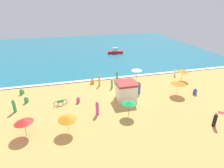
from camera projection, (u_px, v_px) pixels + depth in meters
The scene contains 26 objects.
ground_plane at pixel (121, 95), 27.33m from camera, with size 60.00×60.00×0.00m, color #E0A856.
ocean_water at pixel (91, 49), 52.04m from camera, with size 60.00×44.00×0.10m, color teal.
wave_breaker_foam at pixel (110, 78), 32.85m from camera, with size 57.00×0.70×0.01m, color white.
lifeguard_cabana at pixel (126, 91), 25.53m from camera, with size 2.76×2.62×2.56m.
beach_umbrella_0 at pixel (67, 118), 18.91m from camera, with size 1.93×1.95×1.98m.
beach_umbrella_1 at pixel (178, 83), 26.62m from camera, with size 2.94×2.94×2.15m.
beach_umbrella_2 at pixel (23, 121), 18.43m from camera, with size 2.60×2.60×2.03m.
beach_umbrella_3 at pixel (137, 70), 31.47m from camera, with size 2.39×2.39×2.16m.
beach_umbrella_4 at pixel (129, 102), 21.63m from camera, with size 2.20×2.20×2.06m.
beach_umbrella_5 at pixel (183, 71), 31.44m from camera, with size 2.65×2.65×2.04m.
parked_bicycle at pixel (60, 102), 24.46m from camera, with size 1.79×0.43×0.76m.
beachgoer_0 at pixel (14, 106), 22.80m from camera, with size 0.53×0.53×1.69m.
beachgoer_1 at pixel (26, 100), 25.05m from camera, with size 0.52×0.52×0.95m.
beachgoer_2 at pixel (99, 81), 29.84m from camera, with size 0.33×0.33×1.85m.
beachgoer_3 at pixel (195, 92), 27.28m from camera, with size 0.54×0.54×0.95m.
beachgoer_4 at pixel (139, 88), 27.42m from camera, with size 0.41×0.41×1.76m.
beachgoer_5 at pixel (78, 100), 25.12m from camera, with size 0.51×0.51×0.89m.
beachgoer_6 at pixel (112, 84), 29.09m from camera, with size 0.43×0.43×1.53m.
beachgoer_7 at pixel (215, 120), 20.23m from camera, with size 0.54×0.54×1.63m.
beachgoer_8 at pixel (117, 77), 31.21m from camera, with size 0.50×0.50×1.84m.
beachgoer_9 at pixel (97, 108), 22.31m from camera, with size 0.48×0.48×1.76m.
beachgoer_10 at pixel (92, 81), 30.83m from camera, with size 0.52×0.52×0.86m.
beachgoer_11 at pixel (175, 72), 33.83m from camera, with size 0.37×0.37×1.54m.
beachgoer_12 at pixel (22, 92), 27.33m from camera, with size 0.60×0.60×0.85m.
beach_towel_0 at pixel (130, 86), 30.00m from camera, with size 1.13×1.26×0.01m.
small_boat_0 at pixel (115, 52), 47.78m from camera, with size 3.83×1.40×1.47m.
Camera 1 is at (-7.33, -23.20, 12.61)m, focal length 30.10 mm.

